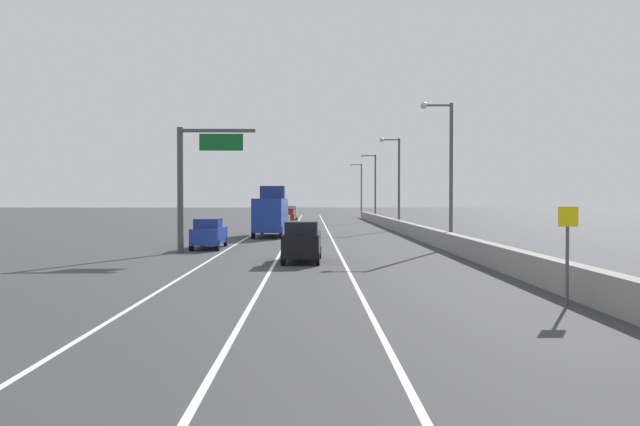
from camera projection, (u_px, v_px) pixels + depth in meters
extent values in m
plane|color=#38383A|center=(313.00, 228.00, 68.35)|extent=(320.00, 320.00, 0.00)
cube|color=silver|center=(254.00, 233.00, 59.27)|extent=(0.16, 130.00, 0.00)
cube|color=silver|center=(292.00, 233.00, 59.32)|extent=(0.16, 130.00, 0.00)
cube|color=silver|center=(329.00, 233.00, 59.37)|extent=(0.16, 130.00, 0.00)
cube|color=gray|center=(433.00, 237.00, 44.46)|extent=(0.60, 120.00, 1.10)
cylinder|color=#47474C|center=(180.00, 190.00, 37.71)|extent=(0.36, 0.36, 7.50)
cube|color=#47474C|center=(218.00, 131.00, 37.66)|extent=(4.50, 0.20, 0.20)
cube|color=#0C5923|center=(221.00, 142.00, 37.56)|extent=(2.60, 0.10, 1.00)
cylinder|color=#4C4C51|center=(567.00, 266.00, 18.93)|extent=(0.10, 0.10, 2.40)
cube|color=yellow|center=(568.00, 217.00, 18.86)|extent=(0.60, 0.04, 0.60)
cylinder|color=#4C4C51|center=(451.00, 176.00, 40.98)|extent=(0.24, 0.24, 9.44)
cube|color=#4C4C51|center=(438.00, 105.00, 40.86)|extent=(1.80, 0.12, 0.12)
sphere|color=beige|center=(424.00, 105.00, 40.85)|extent=(0.44, 0.44, 0.44)
cylinder|color=#4C4C51|center=(399.00, 184.00, 64.94)|extent=(0.24, 0.24, 9.44)
cube|color=#4C4C51|center=(390.00, 140.00, 64.82)|extent=(1.80, 0.12, 0.12)
sphere|color=beige|center=(382.00, 140.00, 64.81)|extent=(0.44, 0.44, 0.44)
cylinder|color=#4C4C51|center=(375.00, 188.00, 88.89)|extent=(0.24, 0.24, 9.44)
cube|color=#4C4C51|center=(369.00, 156.00, 88.78)|extent=(1.80, 0.12, 0.12)
sphere|color=beige|center=(363.00, 156.00, 88.76)|extent=(0.44, 0.44, 0.44)
cylinder|color=#4C4C51|center=(361.00, 190.00, 112.85)|extent=(0.24, 0.24, 9.44)
cube|color=#4C4C51|center=(356.00, 165.00, 112.73)|extent=(1.80, 0.12, 0.12)
sphere|color=beige|center=(351.00, 165.00, 112.72)|extent=(0.44, 0.44, 0.44)
cube|color=black|center=(302.00, 244.00, 32.26)|extent=(1.98, 4.50, 1.14)
cube|color=black|center=(302.00, 227.00, 31.80)|extent=(1.67, 2.06, 0.60)
cylinder|color=black|center=(289.00, 252.00, 34.06)|extent=(0.25, 0.69, 0.68)
cylinder|color=black|center=(319.00, 252.00, 34.02)|extent=(0.25, 0.69, 0.68)
cylinder|color=black|center=(283.00, 258.00, 30.53)|extent=(0.25, 0.69, 0.68)
cylinder|color=black|center=(317.00, 258.00, 30.49)|extent=(0.25, 0.69, 0.68)
cube|color=#B7B7BC|center=(291.00, 214.00, 96.18)|extent=(1.75, 4.74, 1.19)
cube|color=gray|center=(291.00, 208.00, 95.69)|extent=(1.54, 2.13, 0.60)
cylinder|color=black|center=(286.00, 217.00, 98.11)|extent=(0.22, 0.68, 0.68)
cylinder|color=black|center=(297.00, 217.00, 98.13)|extent=(0.22, 0.68, 0.68)
cylinder|color=black|center=(285.00, 218.00, 94.27)|extent=(0.22, 0.68, 0.68)
cylinder|color=black|center=(296.00, 218.00, 94.29)|extent=(0.22, 0.68, 0.68)
cube|color=red|center=(286.00, 218.00, 77.45)|extent=(1.99, 4.32, 1.10)
cube|color=maroon|center=(286.00, 211.00, 77.00)|extent=(1.69, 1.97, 0.60)
cylinder|color=black|center=(280.00, 222.00, 79.10)|extent=(0.24, 0.69, 0.68)
cylinder|color=black|center=(293.00, 222.00, 79.18)|extent=(0.24, 0.69, 0.68)
cylinder|color=black|center=(279.00, 223.00, 75.74)|extent=(0.24, 0.69, 0.68)
cylinder|color=black|center=(293.00, 223.00, 75.82)|extent=(0.24, 0.69, 0.68)
cube|color=#196033|center=(280.00, 220.00, 69.49)|extent=(2.01, 4.66, 1.06)
cube|color=#1C4633|center=(280.00, 213.00, 69.01)|extent=(1.72, 2.12, 0.60)
cylinder|color=black|center=(274.00, 224.00, 71.37)|extent=(0.24, 0.69, 0.68)
cylinder|color=black|center=(289.00, 224.00, 71.35)|extent=(0.24, 0.69, 0.68)
cylinder|color=black|center=(271.00, 226.00, 67.66)|extent=(0.24, 0.69, 0.68)
cylinder|color=black|center=(287.00, 226.00, 67.64)|extent=(0.24, 0.69, 0.68)
cube|color=#1E389E|center=(209.00, 235.00, 40.88)|extent=(1.81, 4.81, 1.02)
cube|color=navy|center=(208.00, 223.00, 40.39)|extent=(1.57, 2.17, 0.60)
cylinder|color=black|center=(202.00, 241.00, 42.82)|extent=(0.23, 0.68, 0.68)
cylinder|color=black|center=(226.00, 241.00, 42.86)|extent=(0.23, 0.68, 0.68)
cylinder|color=black|center=(192.00, 245.00, 38.93)|extent=(0.23, 0.68, 0.68)
cylinder|color=black|center=(218.00, 245.00, 38.97)|extent=(0.23, 0.68, 0.68)
cube|color=navy|center=(271.00, 215.00, 53.95)|extent=(2.63, 8.24, 2.74)
cube|color=navy|center=(273.00, 192.00, 55.70)|extent=(2.16, 1.86, 1.10)
cylinder|color=black|center=(262.00, 229.00, 57.38)|extent=(0.25, 1.01, 1.00)
cylinder|color=black|center=(287.00, 229.00, 57.35)|extent=(0.25, 1.01, 1.00)
cylinder|color=black|center=(253.00, 233.00, 50.61)|extent=(0.25, 1.01, 1.00)
cylinder|color=black|center=(281.00, 233.00, 50.58)|extent=(0.25, 1.01, 1.00)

